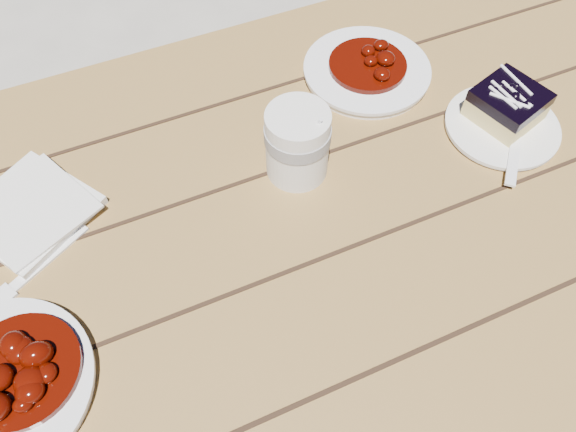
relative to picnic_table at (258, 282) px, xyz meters
name	(u,v)px	position (x,y,z in m)	size (l,w,h in m)	color
ground	(269,390)	(0.00, 0.00, -0.59)	(60.00, 60.00, 0.00)	#A6A096
picnic_table	(258,282)	(0.00, 0.00, 0.00)	(2.00, 1.55, 0.75)	brown
goulash_stew	(15,366)	(-0.32, -0.08, 0.20)	(0.14, 0.14, 0.04)	#4B0A02
dessert_plate	(502,127)	(0.42, 0.02, 0.17)	(0.17, 0.17, 0.01)	white
blueberry_cake	(508,104)	(0.43, 0.03, 0.20)	(0.12, 0.12, 0.05)	#E9D37F
fork_dessert	(514,153)	(0.40, -0.04, 0.17)	(0.03, 0.16, 0.01)	white
coffee_cup	(297,144)	(0.10, 0.07, 0.22)	(0.09, 0.09, 0.11)	white
napkin_stack	(29,212)	(-0.27, 0.14, 0.17)	(0.15, 0.15, 0.01)	white
fork_table	(48,257)	(-0.26, 0.06, 0.16)	(0.03, 0.16, 0.01)	white
second_plate	(367,71)	(0.28, 0.21, 0.17)	(0.20, 0.20, 0.02)	white
second_stew	(369,58)	(0.28, 0.21, 0.20)	(0.13, 0.13, 0.04)	#4B0A02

